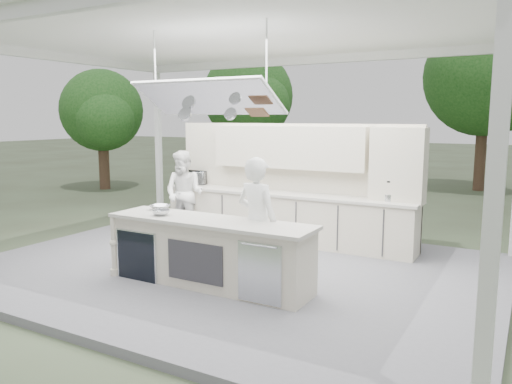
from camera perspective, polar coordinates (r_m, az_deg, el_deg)
The scene contains 12 objects.
ground at distance 8.13m, azimuth -2.78°, elevation -9.28°, with size 90.00×90.00×0.00m, color #48583C.
stage_deck at distance 8.11m, azimuth -2.78°, elevation -8.87°, with size 8.00×6.00×0.12m, color slate.
tent at distance 7.83m, azimuth -3.01°, elevation 17.53°, with size 8.20×6.20×3.86m.
demo_island at distance 7.14m, azimuth -5.49°, elevation -6.85°, with size 3.10×0.79×0.95m.
back_counter at distance 9.59m, azimuth 3.22°, elevation -2.83°, with size 5.08×0.72×0.95m.
back_wall_unit at distance 9.46m, azimuth 6.27°, elevation 2.95°, with size 5.05×0.48×2.25m.
tree_cluster at distance 16.90m, azimuth 14.81°, elevation 10.96°, with size 19.55×9.40×5.85m.
head_chef at distance 6.99m, azimuth 0.15°, elevation -3.45°, with size 0.67×0.44×1.83m, color white.
sous_chef at distance 10.08m, azimuth -8.19°, elevation -0.17°, with size 0.83×0.65×1.71m, color white.
toaster_oven at distance 10.78m, azimuth -6.89°, elevation 1.68°, with size 0.51×0.35×0.28m, color silver.
bowl_large at distance 7.87m, azimuth -10.90°, elevation -1.72°, with size 0.30×0.30×0.07m, color #AEB0B5.
bowl_small at distance 7.40m, azimuth -10.83°, elevation -2.32°, with size 0.26×0.26×0.08m, color #B0B2B7.
Camera 1 is at (4.12, -6.56, 2.48)m, focal length 35.00 mm.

